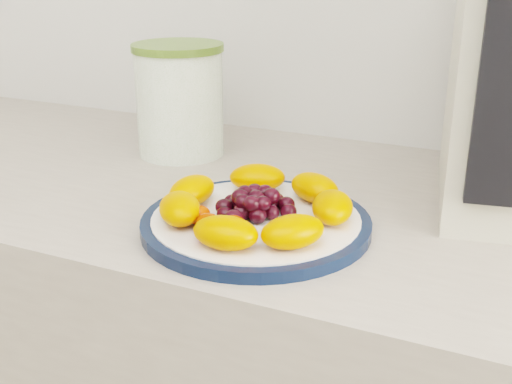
% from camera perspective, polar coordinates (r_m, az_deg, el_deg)
% --- Properties ---
extents(plate_rim, '(0.29, 0.29, 0.01)m').
position_cam_1_polar(plate_rim, '(0.81, 0.00, -2.82)').
color(plate_rim, '#0B1833').
rests_on(plate_rim, counter).
extents(plate_face, '(0.26, 0.26, 0.02)m').
position_cam_1_polar(plate_face, '(0.80, 0.00, -2.76)').
color(plate_face, white).
rests_on(plate_face, counter).
extents(canister, '(0.17, 0.17, 0.17)m').
position_cam_1_polar(canister, '(1.09, -6.78, 7.81)').
color(canister, '#387016').
rests_on(canister, counter).
extents(canister_lid, '(0.18, 0.18, 0.01)m').
position_cam_1_polar(canister_lid, '(1.07, -6.99, 12.65)').
color(canister_lid, '#536F2A').
rests_on(canister_lid, canister).
extents(appliance_panel, '(0.07, 0.03, 0.28)m').
position_cam_1_polar(appliance_panel, '(0.76, 21.56, 9.03)').
color(appliance_panel, black).
rests_on(appliance_panel, appliance_body).
extents(fruit_plate, '(0.25, 0.25, 0.04)m').
position_cam_1_polar(fruit_plate, '(0.79, -0.21, -1.13)').
color(fruit_plate, '#F06600').
rests_on(fruit_plate, plate_face).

